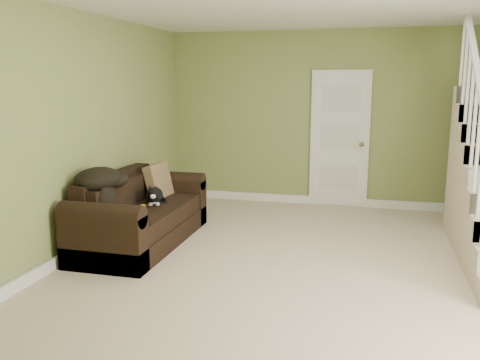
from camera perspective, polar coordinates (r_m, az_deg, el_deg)
The scene contains 13 objects.
floor at distance 5.30m, azimuth 7.76°, elevation -9.62°, with size 5.00×5.50×0.01m, color #C9AE91.
wall_back at distance 7.72m, azimuth 10.48°, elevation 6.72°, with size 5.00×0.04×2.60m, color olive.
wall_front at distance 2.31m, azimuth 0.40°, elevation -2.99°, with size 5.00×0.04×2.60m, color olive.
wall_left at distance 5.82m, azimuth -17.21°, elevation 5.04°, with size 0.04×5.50×2.60m, color olive.
baseboard_back at distance 7.88m, azimuth 10.15°, elevation -2.33°, with size 5.00×0.04×0.12m, color white.
baseboard_left at distance 6.05m, azimuth -16.29°, elevation -6.71°, with size 0.04×5.50×0.12m, color white.
door at distance 7.69m, azimuth 11.13°, elevation 4.48°, with size 0.86×0.12×2.02m.
sofa at distance 6.02m, azimuth -11.27°, elevation -4.11°, with size 0.88×2.04×0.81m.
side_table at distance 6.76m, azimuth -9.49°, elevation -2.60°, with size 0.56×0.56×0.76m.
cat at distance 6.05m, azimuth -9.67°, elevation -1.75°, with size 0.34×0.52×0.26m.
banana at distance 5.82m, azimuth -11.05°, elevation -3.03°, with size 0.06×0.20×0.06m, color gold.
throw_pillow at distance 6.45m, azimuth -9.08°, elevation -0.23°, with size 0.12×0.46×0.46m, color #4B2D1E.
throw_blanket at distance 5.61m, azimuth -15.65°, elevation 0.12°, with size 0.45×0.59×0.25m, color black.
Camera 1 is at (0.55, -4.93, 1.86)m, focal length 38.00 mm.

